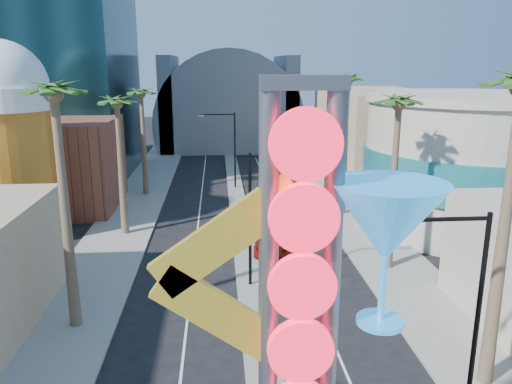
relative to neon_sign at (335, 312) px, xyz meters
name	(u,v)px	position (x,y,z in m)	size (l,w,h in m)	color
sidewalk_west	(130,215)	(-10.32, 32.04, -7.23)	(5.00, 100.00, 0.15)	gray
sidewalk_east	(345,210)	(8.68, 32.04, -7.23)	(5.00, 100.00, 0.15)	gray
median	(238,203)	(-0.82, 35.04, -7.23)	(1.60, 84.00, 0.15)	gray
brick_filler_west	(59,165)	(-16.82, 35.04, -3.31)	(10.00, 10.00, 8.00)	brown
filler_east	(374,135)	(15.18, 45.04, -2.31)	(10.00, 20.00, 10.00)	tan
beer_mug	(6,134)	(-17.82, 27.04, 0.54)	(7.00, 7.00, 14.50)	#B36617
turquoise_building	(470,163)	(17.18, 27.04, -2.06)	(16.60, 16.60, 10.60)	#B2A797
canopy	(228,119)	(-0.82, 69.04, -3.00)	(22.00, 16.00, 22.00)	slate
neon_sign	(335,312)	(0.00, 0.00, 0.00)	(6.53, 2.60, 12.55)	gray
streetlight_0	(260,207)	(-0.27, 17.04, -2.43)	(3.79, 0.25, 8.00)	black
streetlight_1	(230,143)	(-1.36, 41.04, -2.43)	(3.79, 0.25, 8.00)	black
streetlight_2	(467,300)	(5.91, 5.04, -2.47)	(3.45, 0.25, 8.00)	black
palm_1	(55,109)	(-9.82, 13.04, 3.52)	(2.40, 2.40, 12.70)	brown
palm_2	(117,111)	(-9.82, 27.04, 2.17)	(2.40, 2.40, 11.20)	brown
palm_3	(141,99)	(-9.82, 39.04, 2.17)	(2.40, 2.40, 11.20)	brown
palm_6	(398,113)	(8.18, 19.04, 2.62)	(2.40, 2.40, 11.70)	brown
palm_7	(348,88)	(8.18, 31.04, 3.52)	(2.40, 2.40, 12.70)	brown
red_pickup	(271,241)	(1.03, 22.67, -6.59)	(2.37, 5.15, 1.43)	#A11A0C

